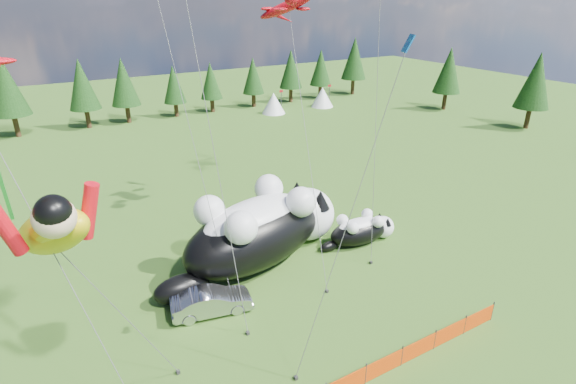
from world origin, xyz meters
name	(u,v)px	position (x,y,z in m)	size (l,w,h in m)	color
ground	(268,364)	(0.00, 0.00, 0.00)	(160.00, 160.00, 0.00)	#14390A
tree_line	(92,94)	(0.00, 45.00, 4.00)	(90.00, 4.00, 8.00)	black
festival_tents	(196,113)	(11.00, 40.00, 1.40)	(50.00, 3.20, 2.80)	white
cat_large	(263,227)	(3.76, 7.69, 2.22)	(12.75, 6.80, 4.67)	black
cat_small	(362,229)	(10.27, 6.34, 0.95)	(5.51, 2.21, 1.99)	black
car	(212,302)	(-0.80, 4.53, 0.67)	(1.42, 4.07, 1.34)	#AFAEB3
superhero_kite	(52,232)	(-6.94, -0.18, 8.63)	(6.15, 5.58, 10.92)	#D5B90B
gecko_kite	(286,7)	(9.25, 14.44, 14.12)	(6.98, 14.77, 18.52)	red
diamond_kite_c	(399,70)	(4.75, -1.41, 12.46)	(4.73, 0.92, 14.20)	#0B58B3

